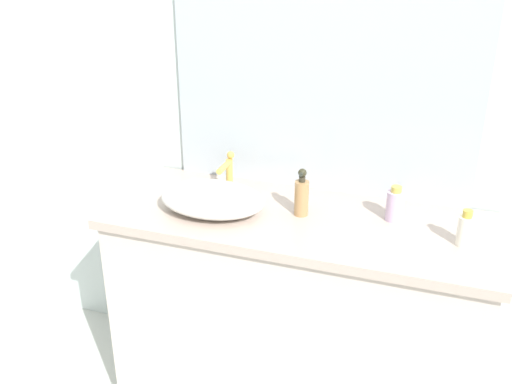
% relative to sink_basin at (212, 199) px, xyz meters
% --- Properties ---
extents(bathroom_wall_rear, '(6.00, 0.06, 2.60)m').
position_rel_sink_basin_xyz_m(bathroom_wall_rear, '(0.38, 0.35, 0.42)').
color(bathroom_wall_rear, silver).
rests_on(bathroom_wall_rear, ground).
extents(vanity_counter, '(1.33, 0.52, 0.83)m').
position_rel_sink_basin_xyz_m(vanity_counter, '(0.29, 0.05, -0.46)').
color(vanity_counter, beige).
rests_on(vanity_counter, ground).
extents(wall_mirror_panel, '(1.10, 0.01, 1.17)m').
position_rel_sink_basin_xyz_m(wall_mirror_panel, '(0.29, 0.31, 0.54)').
color(wall_mirror_panel, '#B2BCC6').
rests_on(wall_mirror_panel, vanity_counter).
extents(sink_basin, '(0.37, 0.26, 0.09)m').
position_rel_sink_basin_xyz_m(sink_basin, '(0.00, 0.00, 0.00)').
color(sink_basin, white).
rests_on(sink_basin, vanity_counter).
extents(faucet, '(0.03, 0.13, 0.16)m').
position_rel_sink_basin_xyz_m(faucet, '(0.00, 0.15, 0.05)').
color(faucet, gold).
rests_on(faucet, vanity_counter).
extents(soap_dispenser, '(0.05, 0.05, 0.17)m').
position_rel_sink_basin_xyz_m(soap_dispenser, '(0.30, 0.07, 0.02)').
color(soap_dispenser, '#AF8352').
rests_on(soap_dispenser, vanity_counter).
extents(lotion_bottle, '(0.06, 0.06, 0.12)m').
position_rel_sink_basin_xyz_m(lotion_bottle, '(0.60, 0.14, 0.01)').
color(lotion_bottle, silver).
rests_on(lotion_bottle, vanity_counter).
extents(perfume_bottle, '(0.05, 0.05, 0.12)m').
position_rel_sink_basin_xyz_m(perfume_bottle, '(0.83, 0.03, 0.01)').
color(perfume_bottle, white).
rests_on(perfume_bottle, vanity_counter).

